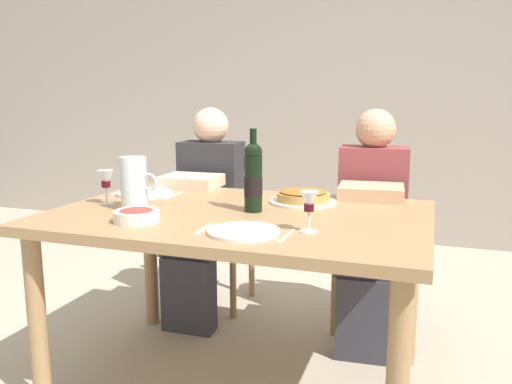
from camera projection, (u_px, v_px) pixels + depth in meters
The scene contains 19 objects.
ground_plane at pixel (240, 384), 2.22m from camera, with size 8.00×8.00×0.00m, color #B2A893.
back_wall at pixel (347, 75), 4.34m from camera, with size 8.00×0.10×2.80m, color #A3998E.
dining_table at pixel (239, 234), 2.10m from camera, with size 1.50×1.00×0.76m.
wine_bottle at pixel (253, 177), 2.06m from camera, with size 0.07×0.07×0.34m.
water_pitcher at pixel (134, 187), 2.10m from camera, with size 0.16×0.11×0.22m.
baked_tart at pixel (303, 197), 2.25m from camera, with size 0.29×0.29×0.06m.
salad_bowl at pixel (137, 215), 1.91m from camera, with size 0.17×0.17×0.05m.
wine_glass_left_diner at pixel (309, 204), 1.76m from camera, with size 0.06×0.06×0.14m.
wine_glass_right_diner at pixel (106, 181), 2.21m from camera, with size 0.07×0.07×0.15m.
dinner_plate_left_setting at pixel (145, 193), 2.45m from camera, with size 0.27×0.27×0.01m, color silver.
dinner_plate_right_setting at pixel (244, 231), 1.76m from camera, with size 0.25×0.25×0.01m, color white.
fork_left_setting at pixel (120, 192), 2.50m from camera, with size 0.16×0.01×0.01m, color silver.
knife_left_setting at pixel (173, 196), 2.41m from camera, with size 0.18×0.01×0.01m, color silver.
knife_right_setting at pixel (286, 236), 1.71m from camera, with size 0.18×0.01×0.01m, color silver.
spoon_right_setting at pixel (204, 229), 1.80m from camera, with size 0.16×0.01×0.01m, color silver.
chair_left at pixel (220, 219), 3.08m from camera, with size 0.41×0.41×0.87m.
diner_left at pixel (204, 208), 2.83m from camera, with size 0.35×0.51×1.16m.
chair_right at pixel (372, 232), 2.79m from camera, with size 0.43×0.43×0.87m.
diner_right at pixel (371, 221), 2.54m from camera, with size 0.36×0.52×1.16m.
Camera 1 is at (0.73, -1.90, 1.22)m, focal length 36.16 mm.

